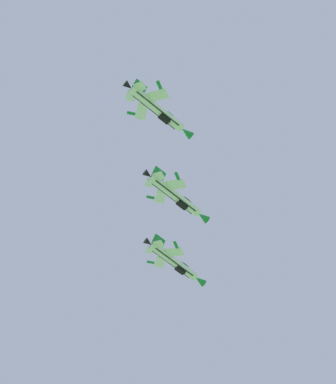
# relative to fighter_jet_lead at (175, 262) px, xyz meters

# --- Properties ---
(fighter_jet_lead) EXTENTS (9.30, 15.68, 5.35)m
(fighter_jet_lead) POSITION_rel_fighter_jet_lead_xyz_m (0.00, 0.00, 0.00)
(fighter_jet_lead) COLOR silver
(fighter_jet_left_wing) EXTENTS (9.22, 15.68, 5.40)m
(fighter_jet_left_wing) POSITION_rel_fighter_jet_lead_xyz_m (9.48, -13.56, -4.02)
(fighter_jet_left_wing) COLOR silver
(fighter_jet_right_wing) EXTENTS (9.43, 15.68, 5.26)m
(fighter_jet_right_wing) POSITION_rel_fighter_jet_lead_xyz_m (16.44, -29.77, -3.92)
(fighter_jet_right_wing) COLOR silver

